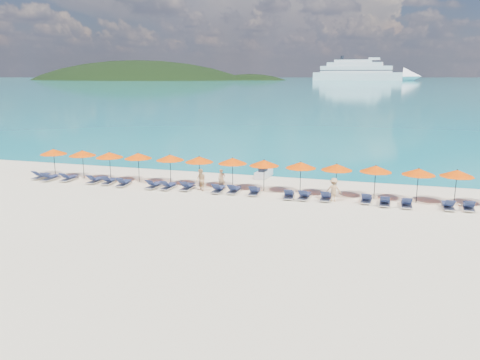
# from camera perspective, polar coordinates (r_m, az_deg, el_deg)

# --- Properties ---
(ground) EXTENTS (1400.00, 1400.00, 0.00)m
(ground) POSITION_cam_1_polar(r_m,az_deg,el_deg) (28.40, -1.71, -3.65)
(ground) COLOR beige
(sea) EXTENTS (1600.00, 1300.00, 0.01)m
(sea) POSITION_cam_1_polar(r_m,az_deg,el_deg) (685.98, 15.99, 11.69)
(sea) COLOR #1FA9B2
(sea) RESTS_ON ground
(headland_main) EXTENTS (374.00, 242.00, 126.50)m
(headland_main) POSITION_cam_1_polar(r_m,az_deg,el_deg) (646.14, -12.34, 8.46)
(headland_main) COLOR black
(headland_main) RESTS_ON ground
(headland_small) EXTENTS (162.00, 126.00, 85.50)m
(headland_small) POSITION_cam_1_polar(r_m,az_deg,el_deg) (608.46, 1.24, 8.78)
(headland_small) COLOR black
(headland_small) RESTS_ON ground
(cruise_ship) EXTENTS (126.58, 29.16, 34.93)m
(cruise_ship) POSITION_cam_1_polar(r_m,az_deg,el_deg) (594.25, 15.21, 12.51)
(cruise_ship) COLOR white
(cruise_ship) RESTS_ON ground
(jetski) EXTENTS (1.08, 2.30, 0.79)m
(jetski) POSITION_cam_1_polar(r_m,az_deg,el_deg) (37.21, 2.91, 0.82)
(jetski) COLOR silver
(jetski) RESTS_ON ground
(beachgoer_a) EXTENTS (0.64, 0.60, 1.47)m
(beachgoer_a) POSITION_cam_1_polar(r_m,az_deg,el_deg) (33.20, -2.25, 0.09)
(beachgoer_a) COLOR tan
(beachgoer_a) RESTS_ON ground
(beachgoer_b) EXTENTS (0.88, 0.81, 1.58)m
(beachgoer_b) POSITION_cam_1_polar(r_m,az_deg,el_deg) (32.84, -4.80, 0.00)
(beachgoer_b) COLOR tan
(beachgoer_b) RESTS_ON ground
(beachgoer_c) EXTENTS (1.01, 0.50, 1.54)m
(beachgoer_c) POSITION_cam_1_polar(r_m,az_deg,el_deg) (30.68, 11.35, -1.16)
(beachgoer_c) COLOR tan
(beachgoer_c) RESTS_ON ground
(umbrella_0) EXTENTS (2.10, 2.10, 2.28)m
(umbrella_0) POSITION_cam_1_polar(r_m,az_deg,el_deg) (39.97, -21.79, 3.22)
(umbrella_0) COLOR black
(umbrella_0) RESTS_ON ground
(umbrella_1) EXTENTS (2.10, 2.10, 2.28)m
(umbrella_1) POSITION_cam_1_polar(r_m,az_deg,el_deg) (38.46, -18.67, 3.12)
(umbrella_1) COLOR black
(umbrella_1) RESTS_ON ground
(umbrella_2) EXTENTS (2.10, 2.10, 2.28)m
(umbrella_2) POSITION_cam_1_polar(r_m,az_deg,el_deg) (36.99, -15.64, 2.96)
(umbrella_2) COLOR black
(umbrella_2) RESTS_ON ground
(umbrella_3) EXTENTS (2.10, 2.10, 2.28)m
(umbrella_3) POSITION_cam_1_polar(r_m,az_deg,el_deg) (36.06, -12.31, 2.89)
(umbrella_3) COLOR black
(umbrella_3) RESTS_ON ground
(umbrella_4) EXTENTS (2.10, 2.10, 2.28)m
(umbrella_4) POSITION_cam_1_polar(r_m,az_deg,el_deg) (34.91, -8.53, 2.73)
(umbrella_4) COLOR black
(umbrella_4) RESTS_ON ground
(umbrella_5) EXTENTS (2.10, 2.10, 2.28)m
(umbrella_5) POSITION_cam_1_polar(r_m,az_deg,el_deg) (33.92, -5.00, 2.53)
(umbrella_5) COLOR black
(umbrella_5) RESTS_ON ground
(umbrella_6) EXTENTS (2.10, 2.10, 2.28)m
(umbrella_6) POSITION_cam_1_polar(r_m,az_deg,el_deg) (33.21, -0.91, 2.35)
(umbrella_6) COLOR black
(umbrella_6) RESTS_ON ground
(umbrella_7) EXTENTS (2.10, 2.10, 2.28)m
(umbrella_7) POSITION_cam_1_polar(r_m,az_deg,el_deg) (32.47, 2.96, 2.10)
(umbrella_7) COLOR black
(umbrella_7) RESTS_ON ground
(umbrella_8) EXTENTS (2.10, 2.10, 2.28)m
(umbrella_8) POSITION_cam_1_polar(r_m,az_deg,el_deg) (31.93, 7.43, 1.82)
(umbrella_8) COLOR black
(umbrella_8) RESTS_ON ground
(umbrella_9) EXTENTS (2.10, 2.10, 2.28)m
(umbrella_9) POSITION_cam_1_polar(r_m,az_deg,el_deg) (31.63, 11.71, 1.55)
(umbrella_9) COLOR black
(umbrella_9) RESTS_ON ground
(umbrella_10) EXTENTS (2.10, 2.10, 2.28)m
(umbrella_10) POSITION_cam_1_polar(r_m,az_deg,el_deg) (31.67, 16.22, 1.32)
(umbrella_10) COLOR black
(umbrella_10) RESTS_ON ground
(umbrella_11) EXTENTS (2.10, 2.10, 2.28)m
(umbrella_11) POSITION_cam_1_polar(r_m,az_deg,el_deg) (31.58, 20.95, 0.95)
(umbrella_11) COLOR black
(umbrella_11) RESTS_ON ground
(umbrella_12) EXTENTS (2.10, 2.10, 2.28)m
(umbrella_12) POSITION_cam_1_polar(r_m,az_deg,el_deg) (32.04, 24.95, 0.75)
(umbrella_12) COLOR black
(umbrella_12) RESTS_ON ground
(lounger_0) EXTENTS (0.73, 1.74, 0.66)m
(lounger_0) POSITION_cam_1_polar(r_m,az_deg,el_deg) (39.89, -23.06, 0.49)
(lounger_0) COLOR silver
(lounger_0) RESTS_ON ground
(lounger_1) EXTENTS (0.67, 1.72, 0.66)m
(lounger_1) POSITION_cam_1_polar(r_m,az_deg,el_deg) (38.93, -22.13, 0.28)
(lounger_1) COLOR silver
(lounger_1) RESTS_ON ground
(lounger_2) EXTENTS (0.63, 1.70, 0.66)m
(lounger_2) POSITION_cam_1_polar(r_m,az_deg,el_deg) (38.27, -20.17, 0.24)
(lounger_2) COLOR silver
(lounger_2) RESTS_ON ground
(lounger_3) EXTENTS (0.66, 1.72, 0.66)m
(lounger_3) POSITION_cam_1_polar(r_m,az_deg,el_deg) (36.87, -17.24, 0.00)
(lounger_3) COLOR silver
(lounger_3) RESTS_ON ground
(lounger_4) EXTENTS (0.78, 1.75, 0.66)m
(lounger_4) POSITION_cam_1_polar(r_m,az_deg,el_deg) (36.24, -15.65, -0.11)
(lounger_4) COLOR silver
(lounger_4) RESTS_ON ground
(lounger_5) EXTENTS (0.77, 1.75, 0.66)m
(lounger_5) POSITION_cam_1_polar(r_m,az_deg,el_deg) (35.35, -13.98, -0.34)
(lounger_5) COLOR silver
(lounger_5) RESTS_ON ground
(lounger_6) EXTENTS (0.77, 1.75, 0.66)m
(lounger_6) POSITION_cam_1_polar(r_m,az_deg,el_deg) (34.21, -10.43, -0.60)
(lounger_6) COLOR silver
(lounger_6) RESTS_ON ground
(lounger_7) EXTENTS (0.71, 1.73, 0.66)m
(lounger_7) POSITION_cam_1_polar(r_m,az_deg,el_deg) (33.76, -8.72, -0.71)
(lounger_7) COLOR silver
(lounger_7) RESTS_ON ground
(lounger_8) EXTENTS (0.63, 1.70, 0.66)m
(lounger_8) POSITION_cam_1_polar(r_m,az_deg,el_deg) (33.38, -6.41, -0.80)
(lounger_8) COLOR silver
(lounger_8) RESTS_ON ground
(lounger_9) EXTENTS (0.64, 1.71, 0.66)m
(lounger_9) POSITION_cam_1_polar(r_m,az_deg,el_deg) (32.51, -2.64, -1.10)
(lounger_9) COLOR silver
(lounger_9) RESTS_ON ground
(lounger_10) EXTENTS (0.63, 1.70, 0.66)m
(lounger_10) POSITION_cam_1_polar(r_m,az_deg,el_deg) (32.28, -0.74, -1.19)
(lounger_10) COLOR silver
(lounger_10) RESTS_ON ground
(lounger_11) EXTENTS (0.76, 1.74, 0.66)m
(lounger_11) POSITION_cam_1_polar(r_m,az_deg,el_deg) (31.87, 1.79, -1.38)
(lounger_11) COLOR silver
(lounger_11) RESTS_ON ground
(lounger_12) EXTENTS (0.79, 1.76, 0.66)m
(lounger_12) POSITION_cam_1_polar(r_m,az_deg,el_deg) (31.12, 5.98, -1.79)
(lounger_12) COLOR silver
(lounger_12) RESTS_ON ground
(lounger_13) EXTENTS (0.71, 1.73, 0.66)m
(lounger_13) POSITION_cam_1_polar(r_m,az_deg,el_deg) (31.01, 7.86, -1.90)
(lounger_13) COLOR silver
(lounger_13) RESTS_ON ground
(lounger_14) EXTENTS (0.67, 1.72, 0.66)m
(lounger_14) POSITION_cam_1_polar(r_m,az_deg,el_deg) (30.97, 10.46, -2.01)
(lounger_14) COLOR silver
(lounger_14) RESTS_ON ground
(lounger_15) EXTENTS (0.72, 1.73, 0.66)m
(lounger_15) POSITION_cam_1_polar(r_m,az_deg,el_deg) (31.01, 15.17, -2.23)
(lounger_15) COLOR silver
(lounger_15) RESTS_ON ground
(lounger_16) EXTENTS (0.67, 1.72, 0.66)m
(lounger_16) POSITION_cam_1_polar(r_m,az_deg,el_deg) (30.68, 17.25, -2.53)
(lounger_16) COLOR silver
(lounger_16) RESTS_ON ground
(lounger_17) EXTENTS (0.63, 1.70, 0.66)m
(lounger_17) POSITION_cam_1_polar(r_m,az_deg,el_deg) (30.72, 19.64, -2.68)
(lounger_17) COLOR silver
(lounger_17) RESTS_ON ground
(lounger_18) EXTENTS (0.67, 1.72, 0.66)m
(lounger_18) POSITION_cam_1_polar(r_m,az_deg,el_deg) (31.16, 24.03, -2.85)
(lounger_18) COLOR silver
(lounger_18) RESTS_ON ground
(lounger_19) EXTENTS (0.78, 1.75, 0.66)m
(lounger_19) POSITION_cam_1_polar(r_m,az_deg,el_deg) (31.50, 26.11, -2.89)
(lounger_19) COLOR silver
(lounger_19) RESTS_ON ground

